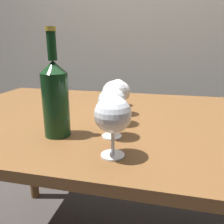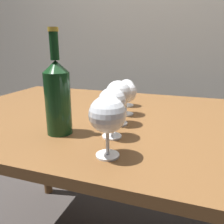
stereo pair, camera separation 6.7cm
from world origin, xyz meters
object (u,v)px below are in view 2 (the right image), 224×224
(wine_glass_amber, at_px, (118,94))
(wine_bottle, at_px, (58,96))
(wine_glass_merlot, at_px, (107,116))
(wine_glass_white, at_px, (125,92))
(wine_glass_rose, at_px, (112,103))
(wine_glass_chardonnay, at_px, (126,88))

(wine_glass_amber, height_order, wine_bottle, wine_bottle)
(wine_glass_merlot, bearing_deg, wine_bottle, 153.64)
(wine_glass_amber, xyz_separation_m, wine_glass_white, (-0.01, 0.12, -0.02))
(wine_glass_rose, height_order, wine_glass_white, wine_glass_rose)
(wine_glass_amber, distance_m, wine_glass_white, 0.12)
(wine_glass_chardonnay, bearing_deg, wine_glass_rose, -80.84)
(wine_glass_merlot, xyz_separation_m, wine_glass_rose, (-0.03, 0.12, 0.00))
(wine_glass_white, height_order, wine_bottle, wine_bottle)
(wine_glass_chardonnay, relative_size, wine_bottle, 0.38)
(wine_glass_merlot, distance_m, wine_glass_rose, 0.12)
(wine_glass_merlot, bearing_deg, wine_glass_rose, 104.11)
(wine_glass_merlot, xyz_separation_m, wine_glass_chardonnay, (-0.09, 0.48, -0.02))
(wine_glass_merlot, relative_size, wine_bottle, 0.49)
(wine_glass_merlot, distance_m, wine_glass_white, 0.36)
(wine_glass_merlot, bearing_deg, wine_glass_amber, 101.63)
(wine_glass_rose, height_order, wine_glass_chardonnay, wine_glass_rose)
(wine_glass_rose, bearing_deg, wine_bottle, -172.45)
(wine_glass_white, distance_m, wine_bottle, 0.29)
(wine_glass_rose, distance_m, wine_glass_amber, 0.12)
(wine_glass_white, bearing_deg, wine_bottle, -118.24)
(wine_glass_merlot, xyz_separation_m, wine_bottle, (-0.20, 0.10, 0.01))
(wine_glass_merlot, xyz_separation_m, wine_glass_white, (-0.06, 0.35, -0.02))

